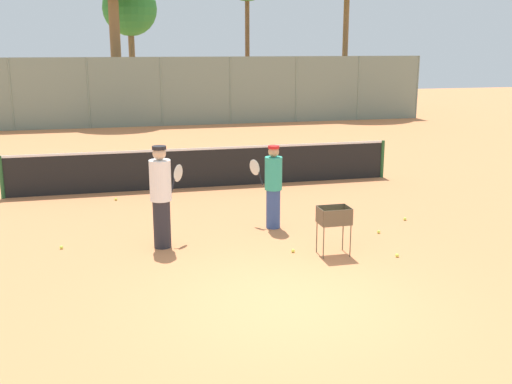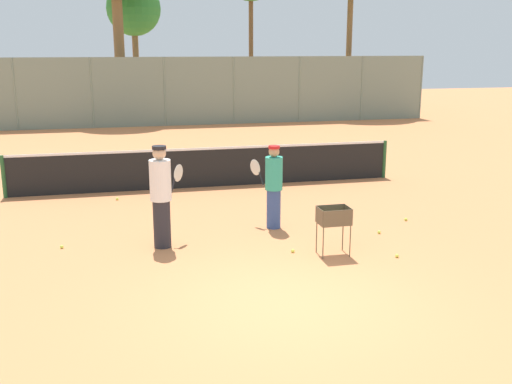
{
  "view_description": "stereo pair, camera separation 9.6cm",
  "coord_description": "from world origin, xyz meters",
  "px_view_note": "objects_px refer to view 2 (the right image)",
  "views": [
    {
      "loc": [
        -2.43,
        -7.85,
        3.7
      ],
      "look_at": [
        0.19,
        2.82,
        1.0
      ],
      "focal_mm": 42.0,
      "sensor_mm": 36.0,
      "label": 1
    },
    {
      "loc": [
        -2.34,
        -7.88,
        3.7
      ],
      "look_at": [
        0.19,
        2.82,
        1.0
      ],
      "focal_mm": 42.0,
      "sensor_mm": 36.0,
      "label": 2
    }
  ],
  "objects_px": {
    "player_white_outfit": "(273,186)",
    "player_red_cap": "(161,195)",
    "tennis_net": "(208,166)",
    "ball_cart": "(334,220)",
    "parked_car": "(137,106)"
  },
  "relations": [
    {
      "from": "ball_cart",
      "to": "parked_car",
      "type": "relative_size",
      "value": 0.21
    },
    {
      "from": "player_white_outfit",
      "to": "ball_cart",
      "type": "distance_m",
      "value": 1.97
    },
    {
      "from": "player_white_outfit",
      "to": "tennis_net",
      "type": "bearing_deg",
      "value": -21.23
    },
    {
      "from": "player_white_outfit",
      "to": "player_red_cap",
      "type": "bearing_deg",
      "value": 74.65
    },
    {
      "from": "ball_cart",
      "to": "player_white_outfit",
      "type": "bearing_deg",
      "value": 108.78
    },
    {
      "from": "tennis_net",
      "to": "ball_cart",
      "type": "relative_size",
      "value": 11.6
    },
    {
      "from": "player_red_cap",
      "to": "parked_car",
      "type": "relative_size",
      "value": 0.46
    },
    {
      "from": "tennis_net",
      "to": "ball_cart",
      "type": "xyz_separation_m",
      "value": [
        1.39,
        -5.82,
        0.1
      ]
    },
    {
      "from": "parked_car",
      "to": "player_white_outfit",
      "type": "bearing_deg",
      "value": -84.45
    },
    {
      "from": "tennis_net",
      "to": "parked_car",
      "type": "xyz_separation_m",
      "value": [
        -1.18,
        15.99,
        0.1
      ]
    },
    {
      "from": "tennis_net",
      "to": "player_red_cap",
      "type": "xyz_separation_m",
      "value": [
        -1.58,
        -4.67,
        0.44
      ]
    },
    {
      "from": "player_white_outfit",
      "to": "player_red_cap",
      "type": "relative_size",
      "value": 0.9
    },
    {
      "from": "tennis_net",
      "to": "player_white_outfit",
      "type": "height_order",
      "value": "player_white_outfit"
    },
    {
      "from": "tennis_net",
      "to": "parked_car",
      "type": "bearing_deg",
      "value": 94.21
    },
    {
      "from": "tennis_net",
      "to": "parked_car",
      "type": "height_order",
      "value": "parked_car"
    }
  ]
}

